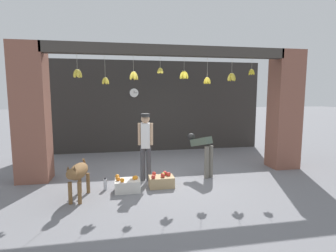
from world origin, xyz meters
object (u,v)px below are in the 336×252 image
Objects in this scene: dog at (78,173)px; worker_stooping at (203,149)px; water_bottle at (105,184)px; wall_clock at (134,93)px; fruit_crate_apples at (162,181)px; fruit_crate_oranges at (127,185)px; shopkeeper at (146,142)px.

worker_stooping is (2.75, 0.97, 0.15)m from dog.
wall_clock is (0.81, 3.55, 1.90)m from water_bottle.
fruit_crate_apples is at bearing 112.53° from dog.
fruit_crate_apples is 4.07m from wall_clock.
fruit_crate_apples is 2.06× the size of water_bottle.
fruit_crate_oranges is at bearing 173.79° from worker_stooping.
water_bottle is at bearing 166.26° from worker_stooping.
shopkeeper is at bearing 120.81° from fruit_crate_apples.
shopkeeper is at bearing 27.08° from water_bottle.
dog reaches higher than fruit_crate_oranges.
water_bottle is at bearing -102.89° from wall_clock.
worker_stooping is at bearing 119.06° from dog.
water_bottle is 0.82× the size of wall_clock.
wall_clock is at bearing 77.11° from water_bottle.
worker_stooping is 1.89× the size of fruit_crate_apples.
worker_stooping is 2.42m from water_bottle.
fruit_crate_apples is at bearing -179.37° from worker_stooping.
dog is 4.43m from wall_clock.
dog is 1.99× the size of fruit_crate_oranges.
dog is at bearing -164.72° from fruit_crate_oranges.
shopkeeper is 1.08m from fruit_crate_oranges.
fruit_crate_oranges is at bearing 62.22° from shopkeeper.
water_bottle is at bearing 35.13° from shopkeeper.
worker_stooping is at bearing 28.18° from fruit_crate_apples.
wall_clock reaches higher than water_bottle.
wall_clock is (-1.47, 2.99, 1.36)m from worker_stooping.
water_bottle is at bearing 178.54° from fruit_crate_apples.
shopkeeper is at bearing 132.10° from dog.
wall_clock is at bearing -80.51° from shopkeeper.
water_bottle is (-0.45, 0.16, -0.01)m from fruit_crate_oranges.
dog is 1.02m from fruit_crate_oranges.
wall_clock reaches higher than worker_stooping.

